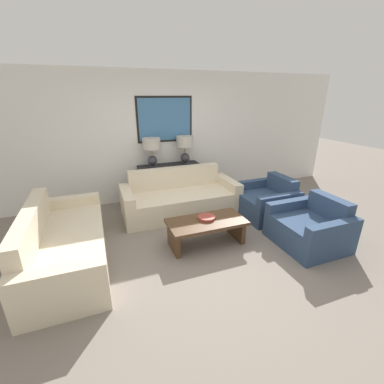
{
  "coord_description": "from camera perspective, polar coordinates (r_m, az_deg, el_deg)",
  "views": [
    {
      "loc": [
        -1.42,
        -2.94,
        2.18
      ],
      "look_at": [
        0.0,
        0.83,
        0.65
      ],
      "focal_mm": 24.0,
      "sensor_mm": 36.0,
      "label": 1
    }
  ],
  "objects": [
    {
      "name": "decorative_bowl",
      "position": [
        3.95,
        3.21,
        -5.69
      ],
      "size": [
        0.27,
        0.27,
        0.04
      ],
      "color": "#93382D",
      "rests_on": "coffee_table"
    },
    {
      "name": "armchair_near_camera",
      "position": [
        4.36,
        24.7,
        -7.32
      ],
      "size": [
        0.91,
        0.99,
        0.74
      ],
      "color": "navy",
      "rests_on": "ground_plane"
    },
    {
      "name": "console_table",
      "position": [
        5.6,
        -4.95,
        2.15
      ],
      "size": [
        1.31,
        0.4,
        0.79
      ],
      "color": "black",
      "rests_on": "ground_plane"
    },
    {
      "name": "back_wall",
      "position": [
        5.64,
        -6.05,
        12.05
      ],
      "size": [
        8.59,
        0.12,
        2.65
      ],
      "color": "silver",
      "rests_on": "ground_plane"
    },
    {
      "name": "table_lamp_right",
      "position": [
        5.51,
        -1.59,
        10.35
      ],
      "size": [
        0.36,
        0.36,
        0.59
      ],
      "color": "#333338",
      "rests_on": "console_table"
    },
    {
      "name": "couch_by_side",
      "position": [
        3.94,
        -26.49,
        -10.45
      ],
      "size": [
        0.93,
        2.2,
        0.83
      ],
      "color": "beige",
      "rests_on": "ground_plane"
    },
    {
      "name": "ground_plane",
      "position": [
        3.92,
        4.33,
        -13.0
      ],
      "size": [
        20.0,
        20.0,
        0.0
      ],
      "primitive_type": "plane",
      "color": "slate"
    },
    {
      "name": "table_lamp_left",
      "position": [
        5.32,
        -8.95,
        9.74
      ],
      "size": [
        0.36,
        0.36,
        0.59
      ],
      "color": "#333338",
      "rests_on": "console_table"
    },
    {
      "name": "armchair_near_back_wall",
      "position": [
        5.1,
        16.1,
        -2.09
      ],
      "size": [
        0.91,
        0.99,
        0.74
      ],
      "color": "navy",
      "rests_on": "ground_plane"
    },
    {
      "name": "coffee_table",
      "position": [
        3.95,
        3.24,
        -7.7
      ],
      "size": [
        1.18,
        0.58,
        0.4
      ],
      "color": "#4C331E",
      "rests_on": "ground_plane"
    },
    {
      "name": "couch_by_back_wall",
      "position": [
        5.01,
        -2.66,
        -1.51
      ],
      "size": [
        2.2,
        0.93,
        0.83
      ],
      "color": "beige",
      "rests_on": "ground_plane"
    }
  ]
}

